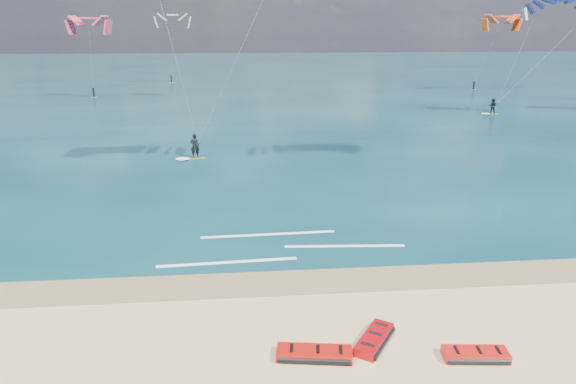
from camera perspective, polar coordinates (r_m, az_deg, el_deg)
The scene contains 10 objects.
ground at distance 57.07m, azimuth -5.14°, elevation 7.53°, with size 320.00×320.00×0.00m, color tan.
wet_sand_strip at distance 21.68m, azimuth -4.50°, elevation -10.08°, with size 320.00×2.40×0.01m, color brown.
sea at distance 120.59m, azimuth -5.34°, elevation 12.94°, with size 320.00×200.00×0.04m, color #092935.
packed_kite_left at distance 17.34m, azimuth 2.92°, elevation -17.94°, with size 2.61×1.05×0.38m, color #B00F09, non-canonical shape.
packed_kite_mid at distance 18.31m, azimuth 20.06°, elevation -17.00°, with size 2.23×1.00×0.36m, color red, non-canonical shape.
packed_kite_right at distance 18.20m, azimuth 9.52°, elevation -16.27°, with size 2.25×1.04×0.38m, color #9C060A, non-canonical shape.
kitesurfer_main at distance 37.55m, azimuth -9.44°, elevation 15.63°, with size 10.42×7.71×16.99m.
kitesurfer_far at distance 66.84m, azimuth 25.11°, elevation 14.09°, with size 10.88×6.56×14.48m.
shoreline_foam at distance 24.88m, azimuth -0.99°, elevation -6.09°, with size 11.68×3.63×0.01m.
distant_kites at distance 85.45m, azimuth -3.37°, elevation 14.95°, with size 67.77×23.09×12.23m.
Camera 1 is at (-0.09, -16.17, 10.13)m, focal length 32.00 mm.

